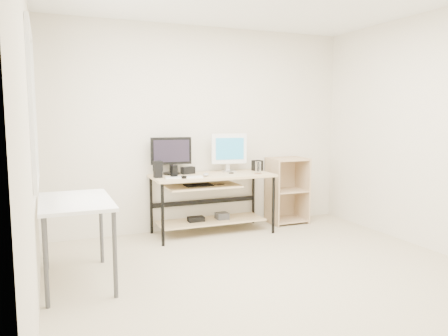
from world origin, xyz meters
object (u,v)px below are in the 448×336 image
object	(u,v)px
side_table	(76,209)
white_imac	(229,150)
desk	(210,191)
black_monitor	(171,153)
shelf_unit	(286,190)
audio_controller	(174,172)

from	to	relation	value
side_table	white_imac	distance (m)	2.36
white_imac	desk	bearing A→B (deg)	-144.57
black_monitor	white_imac	size ratio (longest dim) A/B	1.02
shelf_unit	black_monitor	size ratio (longest dim) A/B	1.78
black_monitor	shelf_unit	bearing A→B (deg)	5.04
shelf_unit	white_imac	bearing A→B (deg)	179.69
black_monitor	audio_controller	xyz separation A→B (m)	(-0.05, -0.31, -0.19)
side_table	audio_controller	bearing A→B (deg)	39.33
desk	side_table	bearing A→B (deg)	-147.35
shelf_unit	white_imac	world-z (taller)	white_imac
side_table	audio_controller	xyz separation A→B (m)	(1.16, 0.95, 0.15)
shelf_unit	audio_controller	xyz separation A→B (m)	(-1.67, -0.27, 0.37)
side_table	shelf_unit	xyz separation A→B (m)	(2.83, 1.22, -0.22)
side_table	shelf_unit	distance (m)	3.09
desk	audio_controller	xyz separation A→B (m)	(-0.49, -0.11, 0.28)
shelf_unit	white_imac	distance (m)	1.03
desk	side_table	size ratio (longest dim) A/B	1.50
white_imac	audio_controller	bearing A→B (deg)	-153.09
shelf_unit	audio_controller	size ratio (longest dim) A/B	6.17
desk	black_monitor	world-z (taller)	black_monitor
desk	shelf_unit	size ratio (longest dim) A/B	1.67
desk	side_table	world-z (taller)	same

